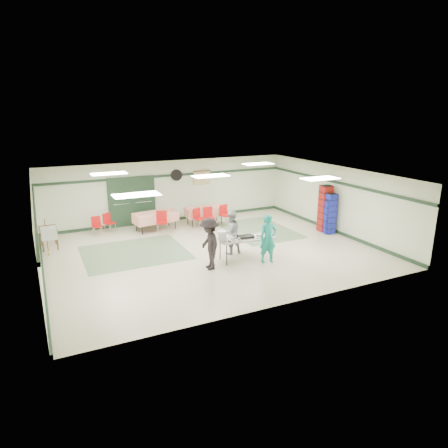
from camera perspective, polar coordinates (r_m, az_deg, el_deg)
name	(u,v)px	position (r m, az deg, el deg)	size (l,w,h in m)	color
floor	(211,251)	(14.19, -1.82, -3.86)	(11.00, 11.00, 0.00)	#BDB398
ceiling	(211,175)	(13.52, -1.92, 6.96)	(11.00, 11.00, 0.00)	white
wall_back	(170,191)	(17.90, -7.69, 4.68)	(11.00, 11.00, 0.00)	beige
wall_front	(284,255)	(10.02, 8.57, -4.47)	(11.00, 11.00, 0.00)	beige
wall_left	(37,235)	(12.72, -25.20, -1.41)	(9.00, 9.00, 0.00)	beige
wall_right	(336,199)	(16.71, 15.70, 3.41)	(9.00, 9.00, 0.00)	beige
trim_back	(170,175)	(17.75, -7.75, 6.88)	(11.00, 0.06, 0.10)	#1C3321
baseboard_back	(171,219)	(18.17, -7.51, 0.68)	(11.00, 0.06, 0.12)	#1C3321
trim_left	(35,211)	(12.54, -25.44, 1.66)	(9.00, 0.06, 0.10)	#1C3321
baseboard_left	(43,276)	(13.13, -24.40, -6.78)	(9.00, 0.06, 0.12)	#1C3321
trim_right	(337,182)	(16.56, 15.80, 5.77)	(9.00, 0.06, 0.10)	#1C3321
baseboard_right	(333,230)	(17.01, 15.30, -0.84)	(9.00, 0.06, 0.12)	#1C3321
green_patch_a	(135,253)	(14.37, -12.64, -4.00)	(3.50, 3.00, 0.01)	slate
green_patch_b	(258,230)	(16.68, 4.92, -0.85)	(2.50, 3.50, 0.01)	slate
double_door_left	(121,203)	(17.38, -14.51, 2.96)	(0.90, 0.06, 2.10)	gray
double_door_right	(143,201)	(17.58, -11.47, 3.30)	(0.90, 0.06, 2.10)	gray
door_frame	(132,202)	(17.45, -12.98, 3.11)	(2.00, 0.03, 2.15)	#1C3321
wall_fan	(177,175)	(17.82, -6.79, 6.95)	(0.50, 0.50, 0.10)	black
scroll_banner	(202,178)	(18.27, -3.19, 6.62)	(0.80, 0.02, 0.60)	#D0BC82
serving_table	(246,239)	(13.23, 3.20, -2.10)	(1.94, 0.91, 0.76)	#A7A7A2
sheet_tray_right	(261,236)	(13.40, 5.25, -1.66)	(0.60, 0.45, 0.02)	silver
sheet_tray_mid	(242,237)	(13.22, 2.62, -1.85)	(0.55, 0.41, 0.02)	silver
sheet_tray_left	(233,241)	(12.83, 1.36, -2.40)	(0.59, 0.45, 0.02)	silver
baking_pan	(246,237)	(13.17, 3.15, -1.80)	(0.51, 0.32, 0.08)	black
foam_box_stack	(222,236)	(12.83, -0.33, -1.71)	(0.23, 0.21, 0.32)	white
volunteer_teal	(268,239)	(13.01, 6.32, -2.11)	(0.58, 0.38, 1.60)	#148E84
volunteer_grey	(231,232)	(13.72, 0.98, -1.21)	(0.74, 0.58, 1.53)	#96969B
volunteer_dark	(209,244)	(12.38, -2.10, -2.84)	(1.07, 0.61, 1.65)	black
dining_table_a	(205,211)	(17.41, -2.78, 1.85)	(1.67, 0.76, 0.77)	red
dining_table_b	(156,217)	(16.72, -9.74, 1.04)	(1.88, 1.06, 0.77)	red
chair_a	(209,215)	(16.90, -2.21, 1.29)	(0.44, 0.44, 0.87)	red
chair_b	(198,216)	(16.71, -3.70, 1.11)	(0.54, 0.54, 0.87)	red
chair_c	(225,213)	(17.20, 0.12, 1.61)	(0.51, 0.51, 0.89)	red
chair_d	(162,220)	(16.22, -8.89, 0.59)	(0.53, 0.53, 0.92)	red
chair_loose_a	(108,221)	(16.81, -16.20, 0.43)	(0.51, 0.52, 0.81)	red
chair_loose_b	(97,224)	(16.56, -17.73, 0.00)	(0.38, 0.38, 0.77)	red
crate_stack_blue_a	(330,214)	(16.51, 14.95, 1.44)	(0.36, 0.36, 1.65)	navy
crate_stack_red	(325,209)	(16.73, 14.21, 2.15)	(0.42, 0.42, 1.91)	maroon
crate_stack_blue_b	(329,217)	(16.59, 14.75, 1.03)	(0.42, 0.42, 1.37)	navy
printer_table	(48,231)	(15.64, -23.84, -0.89)	(0.62, 0.93, 0.74)	brown
office_printer	(49,233)	(14.26, -23.73, -1.21)	(0.48, 0.42, 0.38)	#B2B3AE
broom	(46,236)	(14.93, -24.03, -1.57)	(0.03, 0.03, 1.29)	brown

